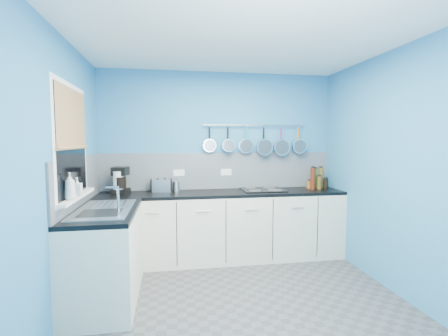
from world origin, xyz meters
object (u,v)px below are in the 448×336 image
object	(u,v)px
paper_towel	(118,183)
hob	(262,190)
soap_bottle_b	(77,187)
soap_bottle_a	(70,186)
coffee_maker	(120,180)
toaster	(161,185)
canister	(176,186)

from	to	relation	value
paper_towel	hob	xyz separation A→B (m)	(1.87, 0.03, -0.14)
soap_bottle_b	paper_towel	distance (m)	1.00
soap_bottle_a	coffee_maker	distance (m)	1.24
toaster	coffee_maker	bearing A→B (deg)	-161.64
soap_bottle_a	toaster	size ratio (longest dim) A/B	0.93
paper_towel	hob	size ratio (longest dim) A/B	0.52
hob	toaster	bearing A→B (deg)	176.66
soap_bottle_a	canister	size ratio (longest dim) A/B	1.81
hob	canister	bearing A→B (deg)	176.59
soap_bottle_b	coffee_maker	distance (m)	1.03
soap_bottle_b	paper_towel	size ratio (longest dim) A/B	0.60
paper_towel	coffee_maker	xyz separation A→B (m)	(0.02, 0.02, 0.02)
canister	hob	world-z (taller)	canister
paper_towel	canister	bearing A→B (deg)	8.06
coffee_maker	canister	world-z (taller)	coffee_maker
toaster	paper_towel	bearing A→B (deg)	-159.38
coffee_maker	hob	distance (m)	1.86
soap_bottle_a	hob	world-z (taller)	soap_bottle_a
soap_bottle_a	soap_bottle_b	bearing A→B (deg)	90.00
soap_bottle_b	toaster	bearing A→B (deg)	55.36
soap_bottle_a	hob	bearing A→B (deg)	30.20
soap_bottle_b	hob	size ratio (longest dim) A/B	0.31
soap_bottle_a	soap_bottle_b	distance (m)	0.22
soap_bottle_a	paper_towel	bearing A→B (deg)	79.37
soap_bottle_a	soap_bottle_b	size ratio (longest dim) A/B	1.39
toaster	canister	world-z (taller)	toaster
soap_bottle_a	coffee_maker	size ratio (longest dim) A/B	0.71
soap_bottle_b	toaster	xyz separation A→B (m)	(0.75, 1.08, -0.15)
soap_bottle_a	soap_bottle_b	xyz separation A→B (m)	(0.00, 0.22, -0.03)
coffee_maker	toaster	size ratio (longest dim) A/B	1.31
soap_bottle_a	coffee_maker	world-z (taller)	soap_bottle_a
soap_bottle_a	coffee_maker	xyz separation A→B (m)	(0.24, 1.21, -0.10)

